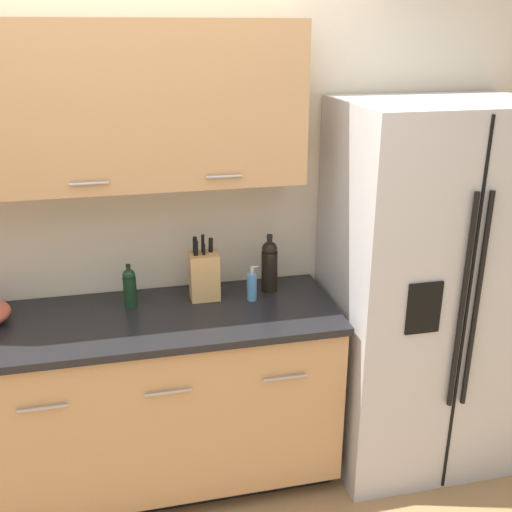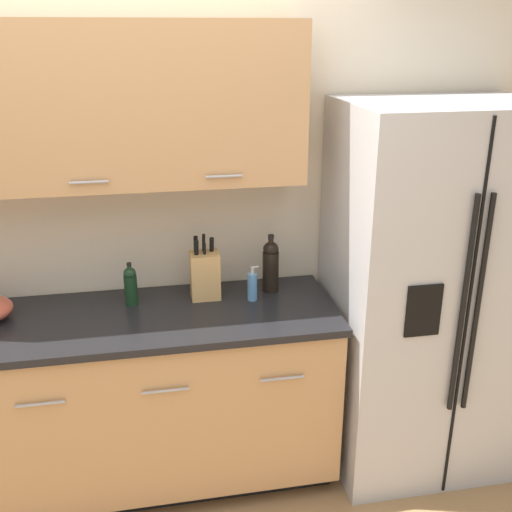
{
  "view_description": "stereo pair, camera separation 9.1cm",
  "coord_description": "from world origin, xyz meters",
  "px_view_note": "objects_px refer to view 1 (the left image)",
  "views": [
    {
      "loc": [
        0.05,
        -1.58,
        2.16
      ],
      "look_at": [
        0.63,
        0.94,
        1.18
      ],
      "focal_mm": 42.0,
      "sensor_mm": 36.0,
      "label": 1
    },
    {
      "loc": [
        0.14,
        -1.6,
        2.16
      ],
      "look_at": [
        0.63,
        0.94,
        1.18
      ],
      "focal_mm": 42.0,
      "sensor_mm": 36.0,
      "label": 2
    }
  ],
  "objects_px": {
    "knife_block": "(204,275)",
    "soap_dispenser": "(252,286)",
    "refrigerator": "(427,291)",
    "wine_bottle": "(269,265)",
    "oil_bottle": "(130,287)"
  },
  "relations": [
    {
      "from": "knife_block",
      "to": "wine_bottle",
      "type": "height_order",
      "value": "knife_block"
    },
    {
      "from": "oil_bottle",
      "to": "soap_dispenser",
      "type": "bearing_deg",
      "value": -5.92
    },
    {
      "from": "knife_block",
      "to": "soap_dispenser",
      "type": "height_order",
      "value": "knife_block"
    },
    {
      "from": "soap_dispenser",
      "to": "refrigerator",
      "type": "bearing_deg",
      "value": -6.7
    },
    {
      "from": "oil_bottle",
      "to": "wine_bottle",
      "type": "bearing_deg",
      "value": 2.9
    },
    {
      "from": "knife_block",
      "to": "wine_bottle",
      "type": "bearing_deg",
      "value": 4.06
    },
    {
      "from": "refrigerator",
      "to": "knife_block",
      "type": "xyz_separation_m",
      "value": [
        -1.1,
        0.17,
        0.12
      ]
    },
    {
      "from": "refrigerator",
      "to": "wine_bottle",
      "type": "distance_m",
      "value": 0.8
    },
    {
      "from": "knife_block",
      "to": "wine_bottle",
      "type": "xyz_separation_m",
      "value": [
        0.33,
        0.02,
        0.02
      ]
    },
    {
      "from": "soap_dispenser",
      "to": "oil_bottle",
      "type": "xyz_separation_m",
      "value": [
        -0.58,
        0.06,
        0.03
      ]
    },
    {
      "from": "knife_block",
      "to": "soap_dispenser",
      "type": "distance_m",
      "value": 0.24
    },
    {
      "from": "refrigerator",
      "to": "soap_dispenser",
      "type": "distance_m",
      "value": 0.89
    },
    {
      "from": "refrigerator",
      "to": "knife_block",
      "type": "bearing_deg",
      "value": 170.99
    },
    {
      "from": "refrigerator",
      "to": "soap_dispenser",
      "type": "bearing_deg",
      "value": 173.3
    },
    {
      "from": "refrigerator",
      "to": "wine_bottle",
      "type": "xyz_separation_m",
      "value": [
        -0.77,
        0.2,
        0.13
      ]
    }
  ]
}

